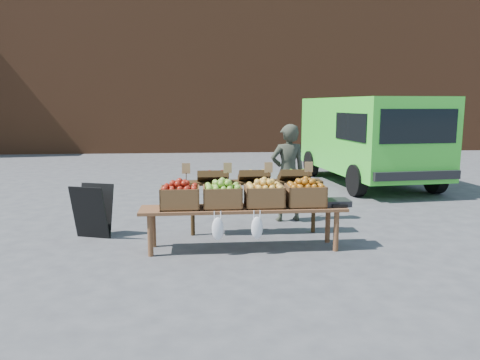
{
  "coord_description": "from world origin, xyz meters",
  "views": [
    {
      "loc": [
        -0.28,
        -5.56,
        1.91
      ],
      "look_at": [
        0.29,
        0.92,
        0.85
      ],
      "focal_mm": 35.0,
      "sensor_mm": 36.0,
      "label": 1
    }
  ],
  "objects_px": {
    "delivery_van": "(368,141)",
    "crate_russet_pears": "(222,197)",
    "vendor": "(288,173)",
    "display_bench": "(243,228)",
    "back_table": "(254,199)",
    "crate_green_apples": "(305,196)",
    "crate_golden_apples": "(180,198)",
    "weighing_scale": "(336,202)",
    "chalkboard_sign": "(93,211)",
    "crate_red_apples": "(264,196)"
  },
  "relations": [
    {
      "from": "delivery_van",
      "to": "display_bench",
      "type": "distance_m",
      "value": 6.06
    },
    {
      "from": "vendor",
      "to": "display_bench",
      "type": "bearing_deg",
      "value": 51.86
    },
    {
      "from": "delivery_van",
      "to": "chalkboard_sign",
      "type": "bearing_deg",
      "value": -148.7
    },
    {
      "from": "crate_golden_apples",
      "to": "crate_green_apples",
      "type": "distance_m",
      "value": 1.65
    },
    {
      "from": "chalkboard_sign",
      "to": "crate_green_apples",
      "type": "distance_m",
      "value": 3.04
    },
    {
      "from": "crate_green_apples",
      "to": "weighing_scale",
      "type": "xyz_separation_m",
      "value": [
        0.43,
        0.0,
        -0.1
      ]
    },
    {
      "from": "chalkboard_sign",
      "to": "display_bench",
      "type": "relative_size",
      "value": 0.29
    },
    {
      "from": "back_table",
      "to": "crate_red_apples",
      "type": "xyz_separation_m",
      "value": [
        0.05,
        -0.72,
        0.19
      ]
    },
    {
      "from": "crate_golden_apples",
      "to": "chalkboard_sign",
      "type": "bearing_deg",
      "value": 150.18
    },
    {
      "from": "crate_russet_pears",
      "to": "crate_red_apples",
      "type": "relative_size",
      "value": 1.0
    },
    {
      "from": "crate_red_apples",
      "to": "weighing_scale",
      "type": "height_order",
      "value": "crate_red_apples"
    },
    {
      "from": "delivery_van",
      "to": "crate_green_apples",
      "type": "distance_m",
      "value": 5.58
    },
    {
      "from": "crate_golden_apples",
      "to": "weighing_scale",
      "type": "height_order",
      "value": "crate_golden_apples"
    },
    {
      "from": "vendor",
      "to": "crate_russet_pears",
      "type": "xyz_separation_m",
      "value": [
        -1.15,
        -1.47,
        -0.09
      ]
    },
    {
      "from": "delivery_van",
      "to": "chalkboard_sign",
      "type": "distance_m",
      "value": 7.0
    },
    {
      "from": "vendor",
      "to": "back_table",
      "type": "relative_size",
      "value": 0.76
    },
    {
      "from": "delivery_van",
      "to": "vendor",
      "type": "xyz_separation_m",
      "value": [
        -2.6,
        -3.43,
        -0.23
      ]
    },
    {
      "from": "delivery_van",
      "to": "crate_golden_apples",
      "type": "relative_size",
      "value": 9.2
    },
    {
      "from": "delivery_van",
      "to": "weighing_scale",
      "type": "relative_size",
      "value": 13.53
    },
    {
      "from": "crate_green_apples",
      "to": "display_bench",
      "type": "bearing_deg",
      "value": 180.0
    },
    {
      "from": "vendor",
      "to": "display_bench",
      "type": "relative_size",
      "value": 0.59
    },
    {
      "from": "chalkboard_sign",
      "to": "crate_golden_apples",
      "type": "relative_size",
      "value": 1.56
    },
    {
      "from": "delivery_van",
      "to": "vendor",
      "type": "relative_size",
      "value": 2.89
    },
    {
      "from": "delivery_van",
      "to": "back_table",
      "type": "relative_size",
      "value": 2.19
    },
    {
      "from": "back_table",
      "to": "display_bench",
      "type": "distance_m",
      "value": 0.79
    },
    {
      "from": "crate_green_apples",
      "to": "crate_red_apples",
      "type": "bearing_deg",
      "value": 180.0
    },
    {
      "from": "back_table",
      "to": "crate_golden_apples",
      "type": "distance_m",
      "value": 1.29
    },
    {
      "from": "chalkboard_sign",
      "to": "weighing_scale",
      "type": "relative_size",
      "value": 2.3
    },
    {
      "from": "display_bench",
      "to": "delivery_van",
      "type": "bearing_deg",
      "value": 54.73
    },
    {
      "from": "chalkboard_sign",
      "to": "back_table",
      "type": "height_order",
      "value": "back_table"
    },
    {
      "from": "crate_golden_apples",
      "to": "vendor",
      "type": "bearing_deg",
      "value": 40.98
    },
    {
      "from": "back_table",
      "to": "crate_green_apples",
      "type": "bearing_deg",
      "value": -50.14
    },
    {
      "from": "back_table",
      "to": "crate_green_apples",
      "type": "relative_size",
      "value": 4.2
    },
    {
      "from": "crate_russet_pears",
      "to": "chalkboard_sign",
      "type": "bearing_deg",
      "value": 158.15
    },
    {
      "from": "weighing_scale",
      "to": "crate_green_apples",
      "type": "bearing_deg",
      "value": 180.0
    },
    {
      "from": "chalkboard_sign",
      "to": "weighing_scale",
      "type": "distance_m",
      "value": 3.44
    },
    {
      "from": "delivery_van",
      "to": "crate_russet_pears",
      "type": "height_order",
      "value": "delivery_van"
    },
    {
      "from": "display_bench",
      "to": "crate_red_apples",
      "type": "height_order",
      "value": "crate_red_apples"
    },
    {
      "from": "crate_red_apples",
      "to": "crate_green_apples",
      "type": "height_order",
      "value": "same"
    },
    {
      "from": "crate_red_apples",
      "to": "vendor",
      "type": "bearing_deg",
      "value": 67.97
    },
    {
      "from": "vendor",
      "to": "crate_golden_apples",
      "type": "distance_m",
      "value": 2.25
    },
    {
      "from": "chalkboard_sign",
      "to": "crate_golden_apples",
      "type": "bearing_deg",
      "value": -10.86
    },
    {
      "from": "delivery_van",
      "to": "back_table",
      "type": "height_order",
      "value": "delivery_van"
    },
    {
      "from": "back_table",
      "to": "weighing_scale",
      "type": "xyz_separation_m",
      "value": [
        1.03,
        -0.72,
        0.09
      ]
    },
    {
      "from": "vendor",
      "to": "delivery_van",
      "type": "bearing_deg",
      "value": -134.68
    },
    {
      "from": "delivery_van",
      "to": "back_table",
      "type": "distance_m",
      "value": 5.32
    },
    {
      "from": "delivery_van",
      "to": "crate_russet_pears",
      "type": "xyz_separation_m",
      "value": [
        -3.75,
        -4.91,
        -0.32
      ]
    },
    {
      "from": "crate_green_apples",
      "to": "weighing_scale",
      "type": "bearing_deg",
      "value": 0.0
    },
    {
      "from": "weighing_scale",
      "to": "back_table",
      "type": "bearing_deg",
      "value": 144.95
    },
    {
      "from": "back_table",
      "to": "crate_green_apples",
      "type": "height_order",
      "value": "back_table"
    }
  ]
}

